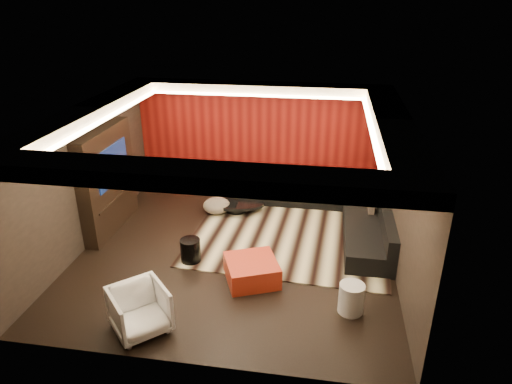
% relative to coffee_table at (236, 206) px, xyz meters
% --- Properties ---
extents(floor, '(6.00, 6.00, 0.02)m').
position_rel_coffee_table_xyz_m(floor, '(0.36, -1.76, -0.14)').
color(floor, black).
rests_on(floor, ground).
extents(ceiling, '(6.00, 6.00, 0.02)m').
position_rel_coffee_table_xyz_m(ceiling, '(0.36, -1.76, 2.68)').
color(ceiling, silver).
rests_on(ceiling, ground).
extents(wall_back, '(6.00, 0.02, 2.80)m').
position_rel_coffee_table_xyz_m(wall_back, '(0.36, 1.25, 1.27)').
color(wall_back, black).
rests_on(wall_back, ground).
extents(wall_left, '(0.02, 6.00, 2.80)m').
position_rel_coffee_table_xyz_m(wall_left, '(-2.65, -1.76, 1.27)').
color(wall_left, black).
rests_on(wall_left, ground).
extents(wall_right, '(0.02, 6.00, 2.80)m').
position_rel_coffee_table_xyz_m(wall_right, '(3.37, -1.76, 1.27)').
color(wall_right, black).
rests_on(wall_right, ground).
extents(red_feature_wall, '(5.98, 0.05, 2.78)m').
position_rel_coffee_table_xyz_m(red_feature_wall, '(0.36, 1.21, 1.27)').
color(red_feature_wall, '#6B0C0A').
rests_on(red_feature_wall, ground).
extents(soffit_back, '(6.00, 0.60, 0.22)m').
position_rel_coffee_table_xyz_m(soffit_back, '(0.36, 0.94, 2.56)').
color(soffit_back, silver).
rests_on(soffit_back, ground).
extents(soffit_front, '(6.00, 0.60, 0.22)m').
position_rel_coffee_table_xyz_m(soffit_front, '(0.36, -4.46, 2.56)').
color(soffit_front, silver).
rests_on(soffit_front, ground).
extents(soffit_left, '(0.60, 4.80, 0.22)m').
position_rel_coffee_table_xyz_m(soffit_left, '(-2.34, -1.76, 2.56)').
color(soffit_left, silver).
rests_on(soffit_left, ground).
extents(soffit_right, '(0.60, 4.80, 0.22)m').
position_rel_coffee_table_xyz_m(soffit_right, '(3.06, -1.76, 2.56)').
color(soffit_right, silver).
rests_on(soffit_right, ground).
extents(cove_back, '(4.80, 0.08, 0.04)m').
position_rel_coffee_table_xyz_m(cove_back, '(0.36, 0.60, 2.47)').
color(cove_back, '#FFD899').
rests_on(cove_back, ground).
extents(cove_front, '(4.80, 0.08, 0.04)m').
position_rel_coffee_table_xyz_m(cove_front, '(0.36, -4.12, 2.47)').
color(cove_front, '#FFD899').
rests_on(cove_front, ground).
extents(cove_left, '(0.08, 4.80, 0.04)m').
position_rel_coffee_table_xyz_m(cove_left, '(-2.00, -1.76, 2.47)').
color(cove_left, '#FFD899').
rests_on(cove_left, ground).
extents(cove_right, '(0.08, 4.80, 0.04)m').
position_rel_coffee_table_xyz_m(cove_right, '(2.72, -1.76, 2.47)').
color(cove_right, '#FFD899').
rests_on(cove_right, ground).
extents(tv_surround, '(0.30, 2.00, 2.20)m').
position_rel_coffee_table_xyz_m(tv_surround, '(-2.49, -1.16, 0.97)').
color(tv_surround, black).
rests_on(tv_surround, ground).
extents(tv_screen, '(0.04, 1.30, 0.80)m').
position_rel_coffee_table_xyz_m(tv_screen, '(-2.33, -1.16, 1.32)').
color(tv_screen, black).
rests_on(tv_screen, ground).
extents(tv_shelf, '(0.04, 1.60, 0.04)m').
position_rel_coffee_table_xyz_m(tv_shelf, '(-2.33, -1.16, 0.57)').
color(tv_shelf, black).
rests_on(tv_shelf, ground).
extents(rug, '(4.16, 3.22, 0.02)m').
position_rel_coffee_table_xyz_m(rug, '(1.33, -1.12, -0.12)').
color(rug, beige).
rests_on(rug, floor).
extents(coffee_table, '(1.46, 1.46, 0.22)m').
position_rel_coffee_table_xyz_m(coffee_table, '(0.00, 0.00, 0.00)').
color(coffee_table, black).
rests_on(coffee_table, rug).
extents(drum_stool, '(0.41, 0.41, 0.45)m').
position_rel_coffee_table_xyz_m(drum_stool, '(-0.42, -2.24, 0.11)').
color(drum_stool, black).
rests_on(drum_stool, rug).
extents(striped_pouf, '(0.65, 0.65, 0.34)m').
position_rel_coffee_table_xyz_m(striped_pouf, '(-0.42, -0.16, 0.06)').
color(striped_pouf, beige).
rests_on(striped_pouf, rug).
extents(white_side_table, '(0.44, 0.44, 0.51)m').
position_rel_coffee_table_xyz_m(white_side_table, '(2.53, -3.26, 0.12)').
color(white_side_table, silver).
rests_on(white_side_table, floor).
extents(orange_ottoman, '(1.14, 1.14, 0.39)m').
position_rel_coffee_table_xyz_m(orange_ottoman, '(0.82, -2.65, 0.06)').
color(orange_ottoman, '#A82815').
rests_on(orange_ottoman, floor).
extents(armchair, '(1.11, 1.11, 0.73)m').
position_rel_coffee_table_xyz_m(armchair, '(-0.61, -4.20, 0.23)').
color(armchair, white).
rests_on(armchair, floor).
extents(sectional_sofa, '(3.65, 3.50, 0.75)m').
position_rel_coffee_table_xyz_m(sectional_sofa, '(2.09, 0.10, 0.13)').
color(sectional_sofa, black).
rests_on(sectional_sofa, floor).
extents(throw_pillows, '(1.86, 1.59, 0.50)m').
position_rel_coffee_table_xyz_m(throw_pillows, '(2.39, 0.39, 0.49)').
color(throw_pillows, beige).
rests_on(throw_pillows, sectional_sofa).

